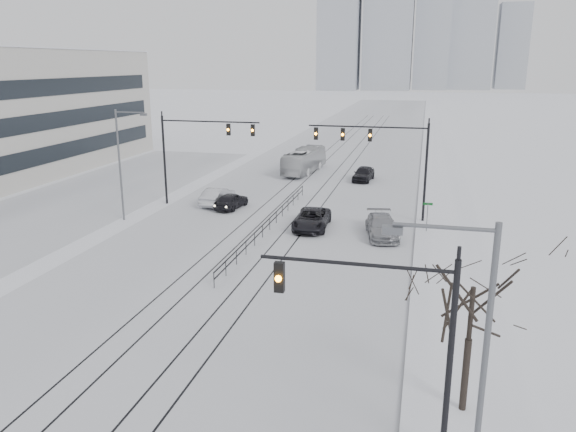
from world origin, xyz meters
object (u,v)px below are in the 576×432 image
(bare_tree, at_px, (472,301))
(sedan_sb_inner, at_px, (231,201))
(sedan_nb_right, at_px, (382,227))
(sedan_nb_far, at_px, (363,174))
(sedan_sb_outer, at_px, (217,196))
(box_truck, at_px, (304,161))
(sedan_nb_front, at_px, (312,219))
(traffic_mast_near, at_px, (398,330))

(bare_tree, relative_size, sedan_sb_inner, 1.45)
(sedan_sb_inner, relative_size, sedan_nb_right, 0.79)
(sedan_sb_inner, distance_m, sedan_nb_far, 18.04)
(bare_tree, relative_size, sedan_sb_outer, 1.28)
(bare_tree, height_order, sedan_sb_inner, bare_tree)
(sedan_nb_far, bearing_deg, bare_tree, -73.11)
(bare_tree, xyz_separation_m, box_truck, (-15.53, 44.69, -3.09))
(sedan_sb_outer, distance_m, box_truck, 17.63)
(sedan_sb_inner, xyz_separation_m, sedan_nb_front, (8.16, -4.41, 0.03))
(sedan_sb_inner, bearing_deg, sedan_nb_right, 166.25)
(sedan_sb_inner, xyz_separation_m, box_truck, (2.75, 18.10, 0.68))
(traffic_mast_near, height_order, sedan_sb_outer, traffic_mast_near)
(sedan_nb_far, bearing_deg, sedan_nb_front, -89.90)
(sedan_nb_front, relative_size, sedan_nb_right, 1.01)
(sedan_nb_right, distance_m, sedan_nb_far, 20.59)
(traffic_mast_near, height_order, sedan_sb_inner, traffic_mast_near)
(bare_tree, height_order, sedan_nb_far, bare_tree)
(sedan_sb_inner, relative_size, sedan_nb_front, 0.78)
(sedan_sb_inner, height_order, sedan_nb_right, sedan_nb_right)
(bare_tree, height_order, box_truck, bare_tree)
(sedan_sb_outer, distance_m, sedan_nb_right, 16.61)
(sedan_sb_inner, xyz_separation_m, sedan_sb_outer, (-1.70, 1.05, 0.07))
(sedan_nb_right, bearing_deg, sedan_sb_outer, 146.58)
(box_truck, bearing_deg, sedan_nb_right, 121.43)
(sedan_sb_outer, distance_m, sedan_nb_front, 11.26)
(sedan_sb_outer, height_order, sedan_nb_far, sedan_nb_far)
(bare_tree, bearing_deg, box_truck, 109.16)
(sedan_nb_front, height_order, box_truck, box_truck)
(traffic_mast_near, bearing_deg, sedan_nb_front, 107.01)
(bare_tree, distance_m, sedan_nb_front, 24.67)
(sedan_sb_outer, xyz_separation_m, sedan_nb_front, (9.85, -5.46, -0.03))
(sedan_nb_front, distance_m, box_truck, 23.16)
(sedan_sb_inner, height_order, box_truck, box_truck)
(sedan_sb_inner, bearing_deg, sedan_nb_front, 159.08)
(traffic_mast_near, relative_size, bare_tree, 1.15)
(traffic_mast_near, distance_m, sedan_nb_far, 45.10)
(bare_tree, relative_size, sedan_nb_front, 1.13)
(sedan_sb_outer, bearing_deg, sedan_nb_front, 153.65)
(bare_tree, bearing_deg, sedan_nb_far, 101.18)
(bare_tree, distance_m, sedan_nb_right, 22.10)
(sedan_sb_inner, xyz_separation_m, sedan_nb_far, (10.06, 14.97, 0.07))
(sedan_sb_outer, height_order, sedan_nb_front, sedan_sb_outer)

